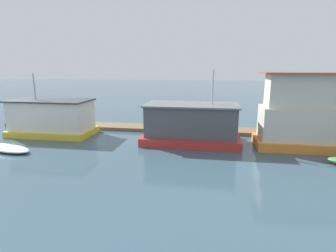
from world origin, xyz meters
TOP-DOWN VIEW (x-y plane):
  - ground_plane at (0.00, 0.00)m, footprint 200.00×200.00m
  - dock_walkway at (0.00, 3.40)m, footprint 33.80×2.19m
  - houseboat_yellow at (-10.28, 0.18)m, footprint 6.93×3.56m
  - houseboat_red at (1.68, -0.24)m, footprint 7.39×3.96m
  - houseboat_orange at (10.16, -0.35)m, footprint 7.44×3.26m
  - dinghy_white at (-10.87, -4.49)m, footprint 4.38×2.36m

SIDE VIEW (x-z plane):
  - ground_plane at x=0.00m, z-range 0.00..0.00m
  - dock_walkway at x=0.00m, z-range 0.00..0.30m
  - dinghy_white at x=-10.87m, z-range 0.00..0.37m
  - houseboat_red at x=1.68m, z-range -1.35..4.22m
  - houseboat_yellow at x=-10.28m, z-range -1.14..4.08m
  - houseboat_orange at x=10.16m, z-range -0.27..5.10m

